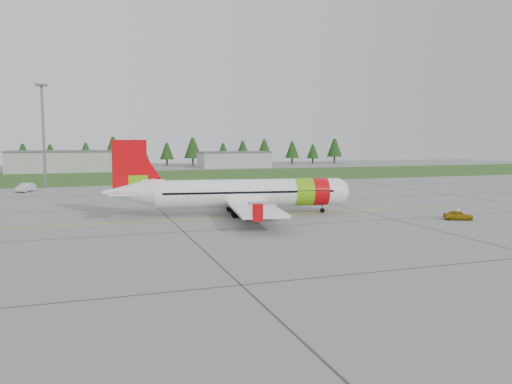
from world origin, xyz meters
name	(u,v)px	position (x,y,z in m)	size (l,w,h in m)	color
ground	(317,224)	(0.00, 0.00, 0.00)	(320.00, 320.00, 0.00)	gray
aircraft	(242,193)	(-5.77, 9.41, 2.70)	(30.76, 28.65, 9.35)	white
follow_me_car	(459,206)	(16.89, -2.81, 1.64)	(1.32, 1.12, 3.28)	yellow
service_van	(25,179)	(-34.75, 49.27, 2.40)	(1.67, 1.58, 4.80)	silver
grass_strip	(182,176)	(0.00, 82.00, 0.01)	(320.00, 50.00, 0.03)	#30561E
taxi_guideline	(289,214)	(0.00, 8.00, 0.01)	(120.00, 0.25, 0.02)	gold
hangar_west	(66,162)	(-30.00, 110.00, 3.00)	(32.00, 14.00, 6.00)	#A8A8A3
hangar_east	(234,160)	(25.00, 118.00, 2.60)	(24.00, 12.00, 5.20)	#A8A8A3
floodlight_mast	(44,137)	(-32.00, 58.00, 10.00)	(0.50, 0.50, 20.00)	slate
treeline	(154,152)	(0.00, 138.00, 5.00)	(160.00, 8.00, 10.00)	#1C3F14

